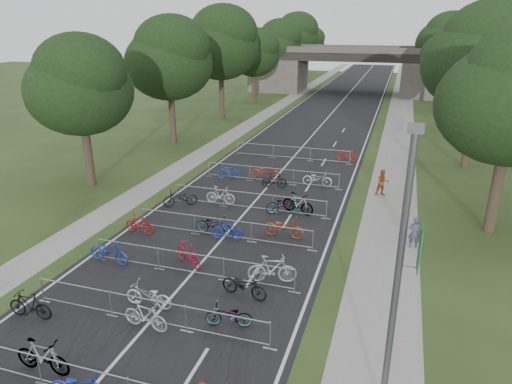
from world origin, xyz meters
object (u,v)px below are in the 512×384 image
Objects in this scene: pedestrian_a at (414,233)px; pedestrian_b at (383,183)px; overpass_bridge at (351,70)px; bike_1 at (42,357)px; lamppost at (399,280)px.

pedestrian_a is 7.22m from pedestrian_b.
pedestrian_a is (9.20, -52.16, -2.74)m from overpass_bridge.
bike_1 is at bearing -91.62° from overpass_bridge.
pedestrian_b is at bearing -80.77° from overpass_bridge.
overpass_bridge reaches higher than pedestrian_b.
lamppost reaches higher than overpass_bridge.
overpass_bridge is 18.53× the size of pedestrian_b.
pedestrian_b is (-1.86, 6.98, 0.05)m from pedestrian_a.
pedestrian_a is at bearing -41.94° from bike_1.
pedestrian_b is (-0.99, 17.82, -3.44)m from lamppost.
pedestrian_b reaches higher than pedestrian_a.
lamppost is 11.42m from pedestrian_a.
pedestrian_b is at bearing -25.60° from bike_1.
pedestrian_b is (9.17, 19.36, 0.25)m from bike_1.
pedestrian_a reaches higher than bike_1.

